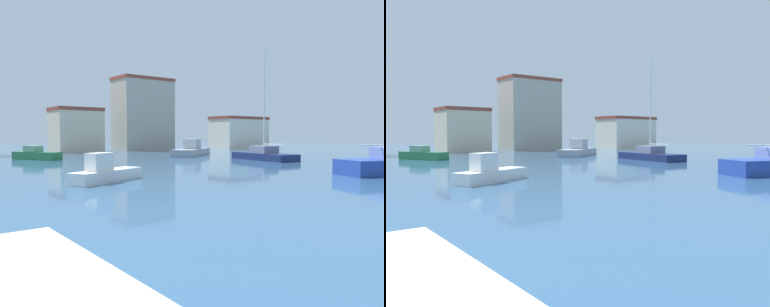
% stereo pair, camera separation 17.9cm
% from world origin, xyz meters
% --- Properties ---
extents(water, '(160.00, 160.00, 0.00)m').
position_xyz_m(water, '(15.00, 20.00, 0.00)').
color(water, '#2D5175').
rests_on(water, ground).
extents(motorboat_green_distant_east, '(3.76, 5.61, 1.40)m').
position_xyz_m(motorboat_green_distant_east, '(11.98, 33.47, 0.50)').
color(motorboat_green_distant_east, '#28703D').
rests_on(motorboat_green_distant_east, water).
extents(motorboat_grey_center_channel, '(7.97, 6.59, 1.98)m').
position_xyz_m(motorboat_grey_center_channel, '(28.71, 29.38, 0.61)').
color(motorboat_grey_center_channel, gray).
rests_on(motorboat_grey_center_channel, water).
extents(sailboat_navy_far_right, '(3.61, 7.95, 10.73)m').
position_xyz_m(sailboat_navy_far_right, '(29.73, 18.91, 0.53)').
color(sailboat_navy_far_right, '#19234C').
rests_on(sailboat_navy_far_right, water).
extents(motorboat_white_outer_mooring, '(4.82, 3.10, 1.59)m').
position_xyz_m(motorboat_white_outer_mooring, '(9.55, 12.28, 0.50)').
color(motorboat_white_outer_mooring, white).
rests_on(motorboat_white_outer_mooring, water).
extents(harbor_office, '(6.62, 5.43, 6.35)m').
position_xyz_m(harbor_office, '(21.52, 47.31, 3.18)').
color(harbor_office, beige).
rests_on(harbor_office, ground).
extents(yacht_club, '(9.09, 5.54, 11.61)m').
position_xyz_m(yacht_club, '(32.92, 47.67, 5.81)').
color(yacht_club, '#B2A893').
rests_on(yacht_club, ground).
extents(waterfront_apartments, '(10.05, 5.59, 5.64)m').
position_xyz_m(waterfront_apartments, '(49.81, 42.58, 2.83)').
color(waterfront_apartments, beige).
rests_on(waterfront_apartments, ground).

